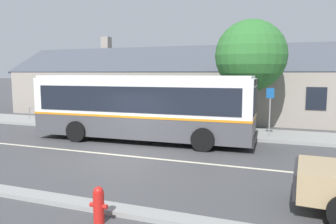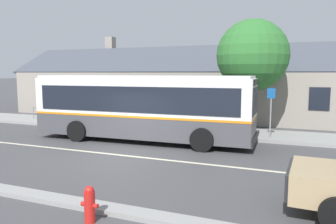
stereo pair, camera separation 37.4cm
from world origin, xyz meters
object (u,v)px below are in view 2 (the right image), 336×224
object	(u,v)px
transit_bus	(143,106)
bench_by_building	(82,116)
bus_stop_sign	(271,107)
street_tree_primary	(254,57)
bike_rack	(39,111)
fire_hydrant	(90,204)

from	to	relation	value
transit_bus	bench_by_building	world-z (taller)	transit_bus
bench_by_building	bus_stop_sign	xyz separation A→B (m)	(11.37, -0.69, 1.08)
street_tree_primary	bike_rack	bearing A→B (deg)	-176.22
transit_bus	bike_rack	distance (m)	10.15
bench_by_building	fire_hydrant	world-z (taller)	bench_by_building
bench_by_building	street_tree_primary	distance (m)	10.93
bus_stop_sign	bike_rack	size ratio (longest dim) A/B	2.07
fire_hydrant	bus_stop_sign	xyz separation A→B (m)	(2.92, 10.39, 1.21)
bench_by_building	fire_hydrant	xyz separation A→B (m)	(8.45, -11.09, -0.14)
street_tree_primary	bus_stop_sign	bearing A→B (deg)	-62.53
transit_bus	street_tree_primary	distance (m)	6.70
transit_bus	fire_hydrant	bearing A→B (deg)	-71.45
bench_by_building	bike_rack	size ratio (longest dim) A/B	1.39
fire_hydrant	street_tree_primary	bearing A→B (deg)	81.91
fire_hydrant	bike_rack	bearing A→B (deg)	136.64
bench_by_building	fire_hydrant	distance (m)	13.94
fire_hydrant	transit_bus	bearing A→B (deg)	108.55
bus_stop_sign	street_tree_primary	bearing A→B (deg)	117.47
transit_bus	bus_stop_sign	distance (m)	6.08
transit_bus	fire_hydrant	xyz separation A→B (m)	(2.79, -8.30, -1.26)
bench_by_building	street_tree_primary	size ratio (longest dim) A/B	0.26
street_tree_primary	fire_hydrant	world-z (taller)	street_tree_primary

